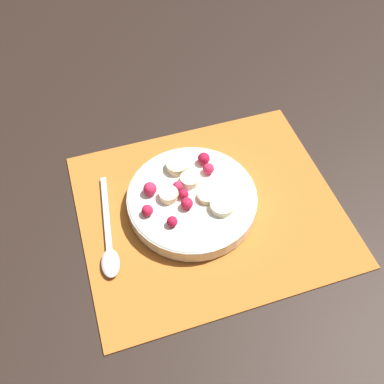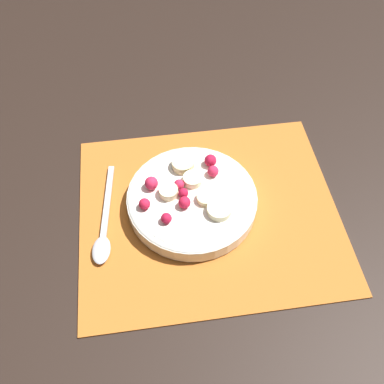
% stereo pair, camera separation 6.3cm
% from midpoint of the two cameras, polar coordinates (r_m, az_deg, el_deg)
% --- Properties ---
extents(ground_plane, '(3.00, 3.00, 0.00)m').
position_cam_midpoint_polar(ground_plane, '(0.66, -0.40, -2.54)').
color(ground_plane, black).
extents(placemat, '(0.39, 0.34, 0.01)m').
position_cam_midpoint_polar(placemat, '(0.66, -0.41, -2.40)').
color(placemat, '#B26023').
rests_on(placemat, ground_plane).
extents(fruit_bowl, '(0.20, 0.20, 0.05)m').
position_cam_midpoint_polar(fruit_bowl, '(0.65, -2.84, -1.04)').
color(fruit_bowl, silver).
rests_on(fruit_bowl, placemat).
extents(spoon, '(0.04, 0.18, 0.01)m').
position_cam_midpoint_polar(spoon, '(0.64, -13.83, -7.09)').
color(spoon, '#B2B2B7').
rests_on(spoon, placemat).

